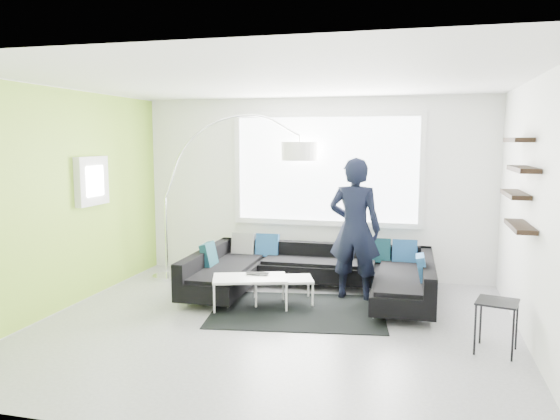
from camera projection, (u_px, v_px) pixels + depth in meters
The scene contains 9 objects.
ground at pixel (272, 326), 6.33m from camera, with size 5.50×5.50×0.00m, color slate.
room_shell at pixel (280, 170), 6.29m from camera, with size 5.54×5.04×2.82m.
sectional_sofa at pixel (311, 275), 7.47m from camera, with size 3.26×2.05×0.70m.
rug at pixel (298, 311), 6.89m from camera, with size 2.14×1.56×0.01m, color black.
coffee_table at pixel (267, 290), 7.14m from camera, with size 1.22×0.71×0.40m, color silver.
arc_lamp at pixel (165, 198), 8.37m from camera, with size 2.37×0.79×2.53m, color silver, non-canonical shape.
side_table at pixel (496, 327), 5.53m from camera, with size 0.39×0.39×0.54m, color black.
person at pixel (355, 229), 7.34m from camera, with size 0.74×0.52×1.92m, color black.
laptop at pixel (257, 274), 7.10m from camera, with size 0.32×0.22×0.02m, color black.
Camera 1 is at (1.59, -5.90, 2.15)m, focal length 35.00 mm.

